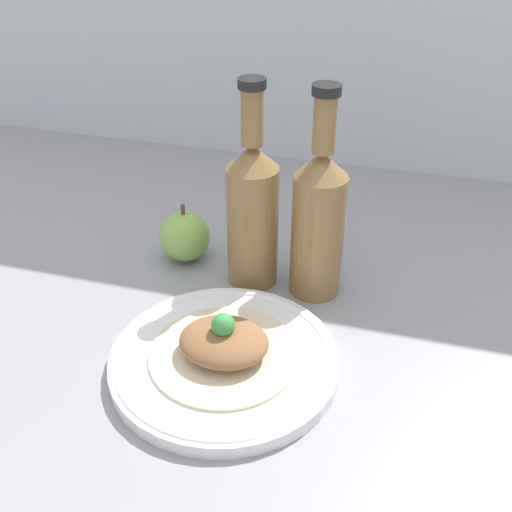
{
  "coord_description": "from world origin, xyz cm",
  "views": [
    {
      "loc": [
        17.71,
        -57.45,
        48.8
      ],
      "look_at": [
        1.23,
        0.3,
        9.96
      ],
      "focal_mm": 42.0,
      "sensor_mm": 36.0,
      "label": 1
    }
  ],
  "objects": [
    {
      "name": "ground_plane",
      "position": [
        0.0,
        0.0,
        -2.0
      ],
      "size": [
        180.0,
        110.0,
        4.0
      ],
      "primitive_type": "cube",
      "color": "gray"
    },
    {
      "name": "plate",
      "position": [
        -0.13,
        -8.72,
        1.07
      ],
      "size": [
        26.64,
        26.64,
        2.02
      ],
      "color": "white",
      "rests_on": "ground_plane"
    },
    {
      "name": "plated_food",
      "position": [
        -0.13,
        -8.72,
        3.35
      ],
      "size": [
        17.4,
        17.4,
        5.89
      ],
      "color": "beige",
      "rests_on": "plate"
    },
    {
      "name": "cider_bottle_left",
      "position": [
        -1.83,
        9.31,
        11.06
      ],
      "size": [
        6.93,
        6.93,
        28.46
      ],
      "color": "olive",
      "rests_on": "ground_plane"
    },
    {
      "name": "cider_bottle_right",
      "position": [
        7.0,
        9.31,
        11.06
      ],
      "size": [
        6.93,
        6.93,
        28.46
      ],
      "color": "olive",
      "rests_on": "ground_plane"
    },
    {
      "name": "apple",
      "position": [
        -12.91,
        11.83,
        3.75
      ],
      "size": [
        7.48,
        7.48,
        8.91
      ],
      "color": "#84B74C",
      "rests_on": "ground_plane"
    }
  ]
}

